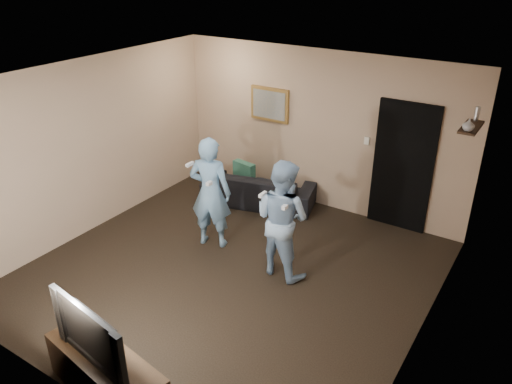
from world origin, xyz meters
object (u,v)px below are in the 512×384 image
Objects in this scene: sofa at (259,189)px; wii_player_right at (282,218)px; television at (99,330)px; wii_player_left at (211,193)px; tv_console at (107,376)px.

wii_player_right reaches higher than sofa.
television reaches higher than sofa.
wii_player_right is (1.33, -1.53, 0.53)m from sofa.
wii_player_right is (0.34, 2.74, -0.00)m from television.
sofa is 1.13× the size of wii_player_left.
wii_player_left is at bearing 115.75° from tv_console.
wii_player_right is (1.21, -0.06, -0.02)m from wii_player_left.
sofa is 4.38m from tv_console.
television is (0.00, 0.00, 0.56)m from tv_console.
wii_player_right is at bearing 91.39° from television.
television reaches higher than tv_console.
sofa is at bearing 131.05° from wii_player_right.
tv_console is 0.84× the size of wii_player_left.
wii_player_right reaches higher than television.
tv_console is (0.99, -4.27, -0.02)m from sofa.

